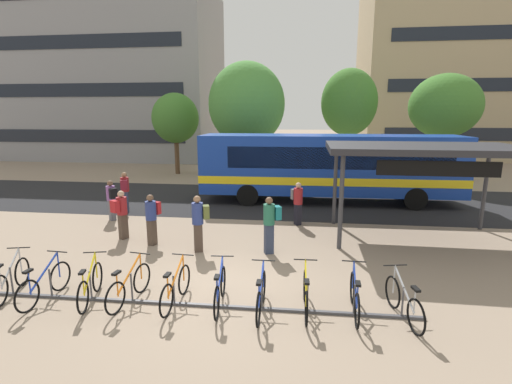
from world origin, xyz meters
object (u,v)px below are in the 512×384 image
object	(u,v)px
commuter_red_pack_6	(121,211)
transit_shelter	(423,151)
parked_bicycle_blue_1	(45,284)
parked_bicycle_blue_5	(220,290)
parked_bicycle_orange_4	(176,288)
parked_bicycle_yellow_7	(306,295)
commuter_grey_pack_2	(298,200)
city_bus	(327,165)
commuter_black_pack_0	(111,198)
parked_bicycle_silver_0	(11,280)
commuter_teal_pack_1	(270,221)
parked_bicycle_silver_9	(404,302)
street_tree_3	(349,103)
street_tree_0	(175,118)
street_tree_2	(445,106)
commuter_red_pack_3	(152,216)
commuter_olive_pack_5	(199,220)
parked_bicycle_orange_3	(129,286)
commuter_maroon_pack_4	(125,189)
parked_bicycle_blue_8	(355,297)
parked_bicycle_blue_6	(261,296)
parked_bicycle_yellow_2	(90,285)

from	to	relation	value
commuter_red_pack_6	transit_shelter	bearing A→B (deg)	-55.00
parked_bicycle_blue_1	parked_bicycle_blue_5	world-z (taller)	same
parked_bicycle_orange_4	commuter_red_pack_6	xyz separation A→B (m)	(-3.28, 4.06, 0.57)
parked_bicycle_yellow_7	commuter_grey_pack_2	world-z (taller)	commuter_grey_pack_2
city_bus	commuter_black_pack_0	world-z (taller)	city_bus
commuter_red_pack_6	parked_bicycle_silver_0	bearing A→B (deg)	-161.51
commuter_teal_pack_1	parked_bicycle_orange_4	bearing A→B (deg)	38.58
parked_bicycle_silver_9	commuter_red_pack_6	size ratio (longest dim) A/B	1.02
parked_bicycle_orange_4	street_tree_3	distance (m)	20.89
street_tree_3	parked_bicycle_silver_9	bearing A→B (deg)	-92.83
street_tree_3	street_tree_0	bearing A→B (deg)	-172.85
commuter_red_pack_6	street_tree_2	distance (m)	19.97
parked_bicycle_silver_0	commuter_red_pack_3	world-z (taller)	commuter_red_pack_3
street_tree_2	parked_bicycle_silver_0	bearing A→B (deg)	-131.33
parked_bicycle_blue_1	parked_bicycle_blue_5	distance (m)	3.99
parked_bicycle_silver_9	commuter_teal_pack_1	xyz separation A→B (m)	(-3.03, 3.39, 0.63)
parked_bicycle_silver_9	commuter_olive_pack_5	distance (m)	6.17
commuter_black_pack_0	commuter_grey_pack_2	size ratio (longest dim) A/B	0.98
parked_bicycle_orange_3	commuter_red_pack_3	xyz separation A→B (m)	(-0.98, 3.71, 0.57)
parked_bicycle_silver_0	street_tree_0	distance (m)	18.57
parked_bicycle_silver_0	commuter_grey_pack_2	bearing A→B (deg)	-59.04
commuter_maroon_pack_4	street_tree_0	xyz separation A→B (m)	(-1.34, 10.64, 2.88)
commuter_teal_pack_1	commuter_red_pack_6	world-z (taller)	commuter_teal_pack_1
parked_bicycle_yellow_7	street_tree_2	xyz separation A→B (m)	(8.44, 17.20, 4.27)
city_bus	parked_bicycle_blue_1	bearing A→B (deg)	56.14
parked_bicycle_blue_8	parked_bicycle_orange_4	bearing A→B (deg)	93.23
street_tree_2	parked_bicycle_blue_6	bearing A→B (deg)	-118.37
commuter_red_pack_6	street_tree_2	xyz separation A→B (m)	(14.55, 13.18, 3.69)
commuter_red_pack_3	commuter_grey_pack_2	bearing A→B (deg)	138.96
parked_bicycle_silver_0	commuter_teal_pack_1	bearing A→B (deg)	-73.49
parked_bicycle_blue_6	street_tree_0	size ratio (longest dim) A/B	0.31
parked_bicycle_silver_0	parked_bicycle_blue_5	xyz separation A→B (m)	(4.92, 0.08, 0.00)
commuter_black_pack_0	commuter_grey_pack_2	world-z (taller)	commuter_grey_pack_2
transit_shelter	street_tree_2	xyz separation A→B (m)	(4.69, 11.89, 1.68)
parked_bicycle_yellow_7	commuter_black_pack_0	size ratio (longest dim) A/B	1.07
parked_bicycle_blue_1	street_tree_3	world-z (taller)	street_tree_3
parked_bicycle_orange_4	commuter_grey_pack_2	xyz separation A→B (m)	(2.55, 6.51, 0.56)
city_bus	parked_bicycle_blue_5	bearing A→B (deg)	73.50
parked_bicycle_blue_5	parked_bicycle_yellow_2	bearing A→B (deg)	87.60
city_bus	parked_bicycle_yellow_2	bearing A→B (deg)	60.11
street_tree_0	street_tree_2	distance (m)	17.44
parked_bicycle_orange_4	commuter_red_pack_6	bearing A→B (deg)	41.75
parked_bicycle_orange_3	commuter_black_pack_0	bearing A→B (deg)	38.53
parked_bicycle_orange_4	street_tree_3	world-z (taller)	street_tree_3
city_bus	commuter_maroon_pack_4	bearing A→B (deg)	18.36
city_bus	parked_bicycle_blue_5	world-z (taller)	city_bus
city_bus	parked_bicycle_blue_8	bearing A→B (deg)	88.87
transit_shelter	commuter_black_pack_0	size ratio (longest dim) A/B	3.83
street_tree_3	street_tree_2	bearing A→B (deg)	-22.81
commuter_teal_pack_1	street_tree_2	xyz separation A→B (m)	(9.49, 13.87, 3.64)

